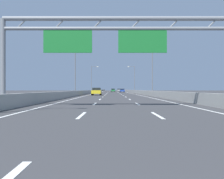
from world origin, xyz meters
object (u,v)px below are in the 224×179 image
Objects in this scene: streetlamp_right_far at (133,77)px; green_car at (112,90)px; streetlamp_left_far at (91,77)px; blue_car at (121,90)px; yellow_car at (95,91)px; silver_car at (118,90)px; orange_car at (112,90)px; streetlamp_left_mid at (75,68)px; sign_gantry at (113,38)px; streetlamp_right_mid at (150,68)px.

streetlamp_right_far is 22.94m from green_car.
blue_car is at bearing 38.99° from streetlamp_left_far.
streetlamp_right_far is at bearing -70.89° from green_car.
silver_car is at bearing 85.37° from yellow_car.
green_car is at bearing -89.97° from orange_car.
streetlamp_left_mid and streetlamp_right_far have the same top height.
sign_gantry is at bearing -91.71° from silver_car.
streetlamp_left_mid is 49.13m from blue_car.
silver_car is 27.29m from green_car.
streetlamp_right_mid reaches higher than sign_gantry.
streetlamp_left_far is 2.12× the size of silver_car.
streetlamp_left_mid is 6.30m from yellow_car.
orange_car is at bearing 99.13° from streetlamp_right_far.
yellow_car reaches higher than green_car.
streetlamp_right_far is at bearing 73.38° from yellow_car.
streetlamp_left_far reaches higher than silver_car.
silver_car is 1.00× the size of blue_car.
sign_gantry is 3.72× the size of orange_car.
orange_car is at bearing 84.88° from streetlamp_left_mid.
yellow_car is (-3.35, 33.51, -4.03)m from sign_gantry.
yellow_car is (-11.01, -36.89, -4.61)m from streetlamp_right_far.
green_car is at bearing -96.83° from silver_car.
sign_gantry reaches higher than blue_car.
streetlamp_left_mid is 41.41m from streetlamp_right_far.
sign_gantry reaches higher than orange_car.
orange_car is at bearing 87.48° from yellow_car.
orange_car is at bearing 90.03° from green_car.
streetlamp_right_far is at bearing -67.05° from blue_car.
streetlamp_right_far reaches higher than sign_gantry.
green_car is at bearing 109.11° from streetlamp_right_far.
sign_gantry reaches higher than yellow_car.
yellow_car is at bearing -98.92° from blue_car.
streetlamp_right_mid is at bearing -85.42° from blue_car.
streetlamp_left_far reaches higher than blue_car.
streetlamp_left_mid is at bearing -95.12° from orange_car.
sign_gantry is at bearing -92.77° from blue_car.
silver_car is (-4.11, 48.32, -4.65)m from streetlamp_right_far.
yellow_car is at bearing -92.52° from orange_car.
streetlamp_right_far is (0.00, 38.63, 0.00)m from streetlamp_right_mid.
yellow_car is at bearing 171.03° from streetlamp_right_mid.
orange_car is at bearing 80.63° from streetlamp_left_far.
silver_car is 1.02× the size of orange_car.
streetlamp_left_mid reaches higher than yellow_car.
streetlamp_left_far is at bearing 180.00° from streetlamp_right_far.
blue_car is (11.12, 47.63, -4.67)m from streetlamp_left_mid.
streetlamp_left_far is (-14.93, 38.63, 0.00)m from streetlamp_right_mid.
streetlamp_right_mid is 41.41m from streetlamp_left_far.
streetlamp_left_mid is 1.00× the size of streetlamp_left_far.
streetlamp_left_mid is 14.93m from streetlamp_right_mid.
sign_gantry is at bearing -96.21° from streetlamp_right_far.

